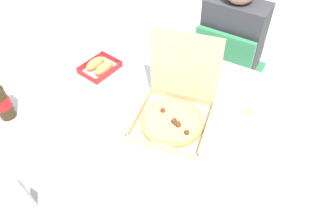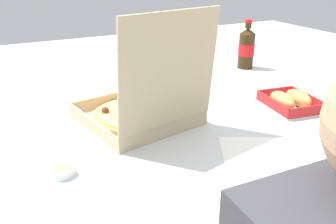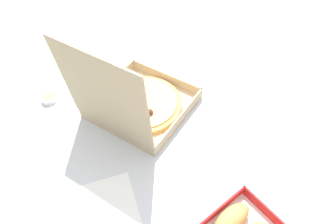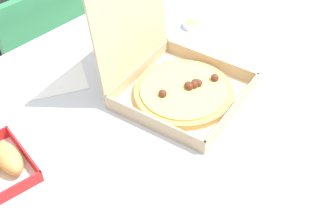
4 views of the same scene
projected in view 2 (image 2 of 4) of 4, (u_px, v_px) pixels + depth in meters
The scene contains 6 objects.
dining_table at pixel (168, 133), 1.20m from camera, with size 1.37×1.07×0.74m.
pizza_box_open at pixel (141, 109), 1.10m from camera, with size 0.38×0.40×0.36m.
bread_side_box at pixel (290, 100), 1.22m from camera, with size 0.17×0.21×0.06m.
cola_bottle at pixel (246, 48), 1.65m from camera, with size 0.07×0.07×0.22m.
paper_menu at pixel (260, 151), 0.95m from camera, with size 0.21×0.15×0.00m, color white.
dipping_sauce_cup at pixel (62, 171), 0.84m from camera, with size 0.06×0.06×0.02m.
Camera 2 is at (0.48, 0.97, 1.22)m, focal length 38.04 mm.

